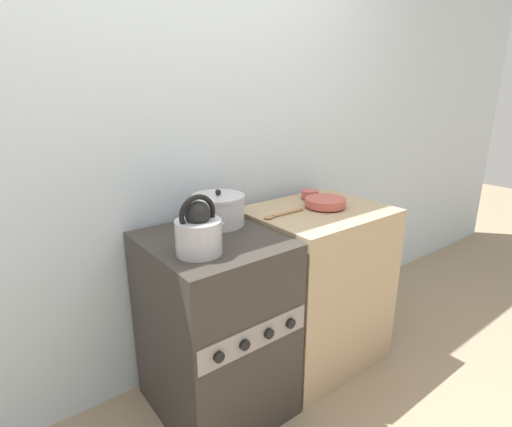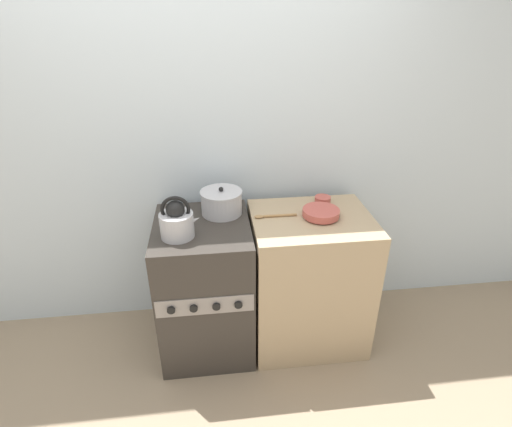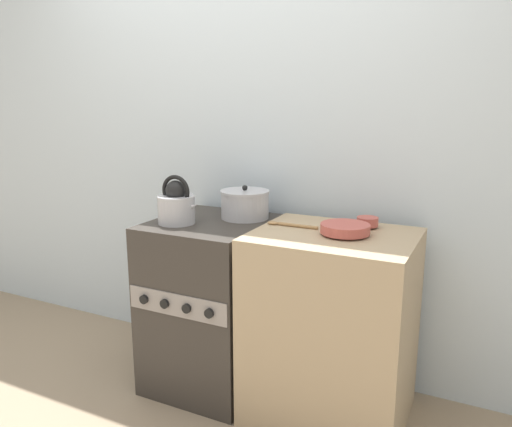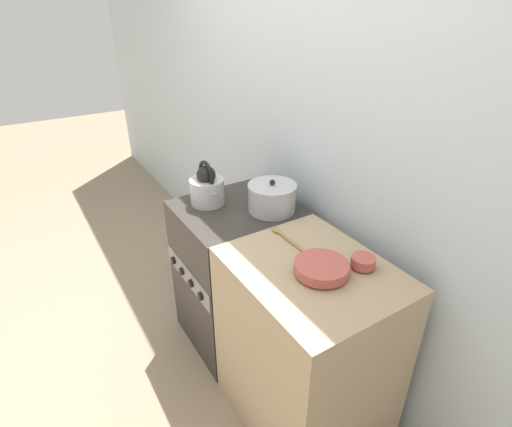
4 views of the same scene
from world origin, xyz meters
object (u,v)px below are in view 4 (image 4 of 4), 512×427
Objects in this scene: cooking_pot at (272,198)px; small_ceramic_bowl at (363,262)px; stove at (239,274)px; kettle at (207,188)px; enamel_bowl at (321,268)px.

small_ceramic_bowl is (0.63, 0.02, -0.03)m from cooking_pot.
stove is 3.50× the size of cooking_pot.
kettle is at bearing -135.21° from cooking_pot.
enamel_bowl is (0.57, -0.15, -0.03)m from cooking_pot.
small_ceramic_bowl reaches higher than stove.
cooking_pot reaches higher than enamel_bowl.
kettle is at bearing -138.23° from stove.
stove is at bearing -168.40° from small_ceramic_bowl.
stove is 0.54m from cooking_pot.
stove is 4.05× the size of enamel_bowl.
stove is at bearing 178.78° from enamel_bowl.
stove is 0.85m from enamel_bowl.
kettle is (-0.12, -0.11, 0.53)m from stove.
kettle reaches higher than enamel_bowl.
kettle is at bearing -163.19° from small_ceramic_bowl.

